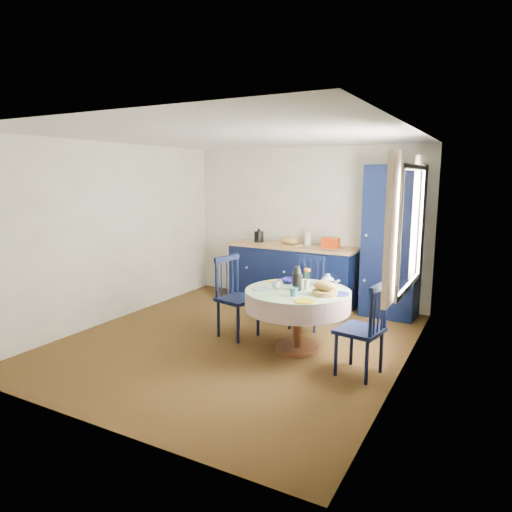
{
  "coord_description": "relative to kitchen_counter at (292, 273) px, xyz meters",
  "views": [
    {
      "loc": [
        2.81,
        -4.68,
        2.04
      ],
      "look_at": [
        0.18,
        0.2,
        1.07
      ],
      "focal_mm": 32.0,
      "sensor_mm": 36.0,
      "label": 1
    }
  ],
  "objects": [
    {
      "name": "pantry_cabinet",
      "position": [
        1.55,
        0.04,
        0.61
      ],
      "size": [
        0.79,
        0.58,
        2.2
      ],
      "rotation": [
        0.0,
        0.0,
        -0.04
      ],
      "color": "black",
      "rests_on": "floor"
    },
    {
      "name": "mug_b",
      "position": [
        0.97,
        -2.17,
        0.3
      ],
      "size": [
        0.1,
        0.1,
        0.1
      ],
      "primitive_type": "imported",
      "color": "#30747D",
      "rests_on": "dining_table"
    },
    {
      "name": "dining_table",
      "position": [
        0.91,
        -1.9,
        0.13
      ],
      "size": [
        1.22,
        1.22,
        1.02
      ],
      "color": "#5C2E1A",
      "rests_on": "floor"
    },
    {
      "name": "kitchen_counter",
      "position": [
        0.0,
        0.0,
        0.0
      ],
      "size": [
        2.14,
        0.71,
        1.19
      ],
      "rotation": [
        0.0,
        0.0,
        -0.03
      ],
      "color": "black",
      "rests_on": "floor"
    },
    {
      "name": "wall_left",
      "position": [
        -1.9,
        -1.96,
        0.76
      ],
      "size": [
        0.02,
        4.5,
        2.5
      ],
      "primitive_type": "cube",
      "color": "white",
      "rests_on": "floor"
    },
    {
      "name": "cobalt_bowl",
      "position": [
        0.69,
        -1.62,
        0.28
      ],
      "size": [
        0.22,
        0.22,
        0.05
      ],
      "primitive_type": "imported",
      "color": "navy",
      "rests_on": "dining_table"
    },
    {
      "name": "chair_far",
      "position": [
        0.66,
        -1.02,
        0.0
      ],
      "size": [
        0.46,
        0.44,
        0.97
      ],
      "rotation": [
        0.0,
        0.0,
        0.08
      ],
      "color": "black",
      "rests_on": "floor"
    },
    {
      "name": "chair_right",
      "position": [
        1.76,
        -2.2,
        0.02
      ],
      "size": [
        0.49,
        0.51,
        0.99
      ],
      "rotation": [
        0.0,
        0.0,
        -1.73
      ],
      "color": "black",
      "rests_on": "floor"
    },
    {
      "name": "mug_d",
      "position": [
        0.76,
        -1.54,
        0.3
      ],
      "size": [
        0.1,
        0.1,
        0.09
      ],
      "primitive_type": "imported",
      "color": "silver",
      "rests_on": "dining_table"
    },
    {
      "name": "wall_right",
      "position": [
        2.1,
        -1.96,
        0.76
      ],
      "size": [
        0.02,
        4.5,
        2.5
      ],
      "primitive_type": "cube",
      "color": "white",
      "rests_on": "floor"
    },
    {
      "name": "chair_left",
      "position": [
        -0.01,
        -1.79,
        0.03
      ],
      "size": [
        0.53,
        0.55,
        1.03
      ],
      "rotation": [
        0.0,
        0.0,
        1.34
      ],
      "color": "black",
      "rests_on": "floor"
    },
    {
      "name": "window",
      "position": [
        2.05,
        -1.66,
        1.04
      ],
      "size": [
        0.1,
        1.74,
        1.45
      ],
      "color": "white",
      "rests_on": "wall_right"
    },
    {
      "name": "ceiling",
      "position": [
        0.1,
        -1.96,
        2.01
      ],
      "size": [
        4.5,
        4.5,
        0.0
      ],
      "primitive_type": "plane",
      "rotation": [
        3.14,
        0.0,
        0.0
      ],
      "color": "white",
      "rests_on": "wall_back"
    },
    {
      "name": "floor",
      "position": [
        0.1,
        -1.96,
        -0.49
      ],
      "size": [
        4.5,
        4.5,
        0.0
      ],
      "primitive_type": "plane",
      "color": "black",
      "rests_on": "ground"
    },
    {
      "name": "mug_c",
      "position": [
        1.22,
        -1.72,
        0.3
      ],
      "size": [
        0.13,
        0.13,
        0.1
      ],
      "primitive_type": "imported",
      "color": "black",
      "rests_on": "dining_table"
    },
    {
      "name": "mug_a",
      "position": [
        0.67,
        -1.97,
        0.3
      ],
      "size": [
        0.13,
        0.13,
        0.1
      ],
      "primitive_type": "imported",
      "color": "silver",
      "rests_on": "dining_table"
    },
    {
      "name": "wall_back",
      "position": [
        0.1,
        0.29,
        0.76
      ],
      "size": [
        4.0,
        0.02,
        2.5
      ],
      "primitive_type": "cube",
      "color": "white",
      "rests_on": "floor"
    }
  ]
}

